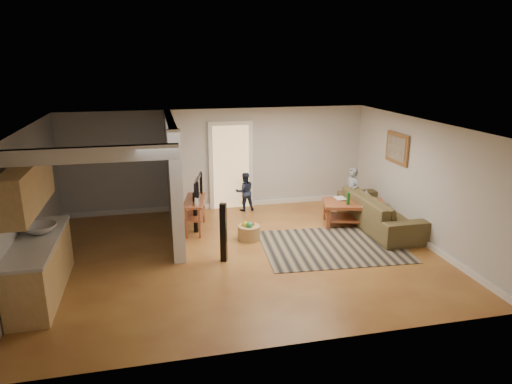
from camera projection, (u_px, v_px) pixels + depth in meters
ground at (242, 254)px, 8.87m from camera, size 7.50×7.50×0.00m
room_shell at (182, 180)px, 8.63m from camera, size 7.54×6.02×2.52m
area_rug at (333, 246)px, 9.24m from camera, size 2.96×2.26×0.01m
sofa at (379, 227)px, 10.30m from camera, size 1.02×2.56×0.75m
coffee_table at (355, 207)px, 10.35m from camera, size 1.53×1.13×0.81m
tv_console at (195, 202)px, 9.95m from camera, size 0.64×1.18×0.97m
speaker_left at (223, 233)px, 8.44m from camera, size 0.15×0.15×1.13m
speaker_right at (196, 212)px, 9.89m from camera, size 0.11×0.11×0.91m
toy_basket at (249, 232)px, 9.55m from camera, size 0.47×0.47×0.42m
child at (350, 215)px, 11.06m from camera, size 0.39×0.49×1.19m
toddler at (245, 210)px, 11.45m from camera, size 0.49×0.40×0.97m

